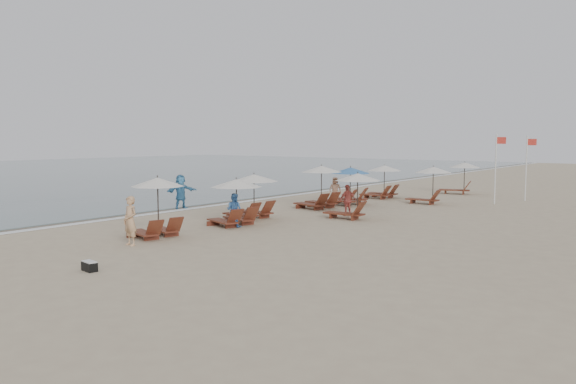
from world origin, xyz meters
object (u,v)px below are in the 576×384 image
Objects in this scene: beachgoer_mid_a at (234,210)px; beachgoer_far_a at (348,200)px; lounger_station_5 at (381,182)px; lounger_station_0 at (155,207)px; beachgoer_near at (130,221)px; lounger_station_4 at (346,187)px; flag_pole_near at (496,165)px; beachgoer_far_b at (335,190)px; duffel_bag at (89,266)px; lounger_station_1 at (233,201)px; waterline_walker at (181,192)px; inland_station_1 at (429,181)px; lounger_station_2 at (251,196)px; inland_station_2 at (460,175)px; lounger_station_3 at (318,188)px; inland_station_0 at (352,191)px.

beachgoer_far_a reaches higher than beachgoer_mid_a.
lounger_station_0 is at bearing -90.32° from lounger_station_5.
beachgoer_near is (0.62, -1.65, -0.30)m from lounger_station_0.
lounger_station_0 is at bearing -90.92° from lounger_station_4.
beachgoer_near is 0.43× the size of flag_pole_near.
beachgoer_far_b reaches higher than duffel_bag.
lounger_station_4 reaches higher than lounger_station_1.
lounger_station_0 is 0.85× the size of lounger_station_4.
lounger_station_1 reaches higher than waterline_walker.
waterline_walker is (-6.55, 2.79, -0.15)m from lounger_station_1.
beachgoer_far_b is 0.37× the size of flag_pole_near.
duffel_bag is (2.98, -4.91, -1.05)m from lounger_station_0.
lounger_station_1 is at bearing 106.08° from duffel_bag.
lounger_station_4 is 1.09× the size of lounger_station_5.
inland_station_1 is 14.59m from waterline_walker.
lounger_station_5 is 1.43× the size of beachgoer_near.
lounger_station_5 is 3.98m from inland_station_1.
inland_station_1 reaches higher than lounger_station_1.
lounger_station_2 is at bearing -111.14° from inland_station_1.
flag_pole_near reaches higher than lounger_station_2.
lounger_station_4 is 5.03m from inland_station_1.
beachgoer_mid_a reaches higher than duffel_bag.
lounger_station_1 is 13.80m from inland_station_1.
lounger_station_4 is 1.00× the size of inland_station_2.
flag_pole_near is at bearing 76.41° from beachgoer_near.
inland_station_1 reaches higher than beachgoer_far_a.
beachgoer_far_b is at bearing -95.43° from beachgoer_mid_a.
lounger_station_3 reaches higher than inland_station_0.
inland_station_2 is at bearing 91.35° from inland_station_0.
flag_pole_near is (3.99, -4.89, 1.03)m from inland_station_2.
lounger_station_1 is 7.52m from lounger_station_3.
lounger_station_4 reaches higher than waterline_walker.
beachgoer_mid_a is at bearing 92.62° from beachgoer_near.
lounger_station_1 is at bearing -55.61° from beachgoer_mid_a.
lounger_station_4 is at bearing 85.17° from lounger_station_2.
flag_pole_near is at bearing -178.20° from beachgoer_far_a.
lounger_station_1 is 1.41× the size of beachgoer_near.
lounger_station_0 is 4.22× the size of duffel_bag.
beachgoer_near is 10.91m from waterline_walker.
lounger_station_4 is at bearing -140.81° from flag_pole_near.
lounger_station_3 is 13.27m from beachgoer_near.
inland_station_0 is (3.52, 9.14, 0.14)m from lounger_station_0.
lounger_station_3 is at bearing 86.94° from lounger_station_2.
lounger_station_0 is 9.80m from inland_station_0.
beachgoer_near reaches higher than beachgoer_far_a.
flag_pole_near is at bearing 66.53° from lounger_station_1.
lounger_station_4 is at bearing -25.87° from waterline_walker.
beachgoer_near is 5.47m from beachgoer_mid_a.
beachgoer_near is (1.06, -7.88, -0.22)m from lounger_station_2.
lounger_station_2 is at bearing -78.93° from beachgoer_mid_a.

